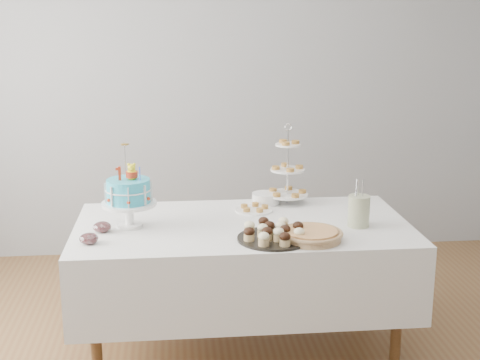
{
  "coord_description": "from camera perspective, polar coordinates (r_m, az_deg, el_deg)",
  "views": [
    {
      "loc": [
        -0.38,
        -3.36,
        1.95
      ],
      "look_at": [
        -0.01,
        0.3,
        1.03
      ],
      "focal_mm": 50.0,
      "sensor_mm": 36.0,
      "label": 1
    }
  ],
  "objects": [
    {
      "name": "birthday_cake",
      "position": [
        3.81,
        -9.44,
        -2.12
      ],
      "size": [
        0.31,
        0.31,
        0.47
      ],
      "rotation": [
        0.0,
        0.0,
        0.05
      ],
      "color": "white",
      "rests_on": "table"
    },
    {
      "name": "utensil_pitcher",
      "position": [
        3.84,
        10.11,
        -2.52
      ],
      "size": [
        0.13,
        0.12,
        0.27
      ],
      "rotation": [
        0.0,
        0.0,
        0.21
      ],
      "color": "beige",
      "rests_on": "table"
    },
    {
      "name": "plate_stack",
      "position": [
        4.25,
        2.2,
        -1.58
      ],
      "size": [
        0.17,
        0.17,
        0.07
      ],
      "color": "white",
      "rests_on": "table"
    },
    {
      "name": "cupcake_tray",
      "position": [
        3.58,
        2.91,
        -4.44
      ],
      "size": [
        0.39,
        0.39,
        0.09
      ],
      "color": "black",
      "rests_on": "table"
    },
    {
      "name": "jam_bowl_b",
      "position": [
        3.78,
        -11.68,
        -3.96
      ],
      "size": [
        0.1,
        0.1,
        0.06
      ],
      "color": "silver",
      "rests_on": "table"
    },
    {
      "name": "table",
      "position": [
        3.94,
        0.21,
        -6.88
      ],
      "size": [
        1.92,
        1.02,
        0.77
      ],
      "color": "silver",
      "rests_on": "floor"
    },
    {
      "name": "jam_bowl_a",
      "position": [
        3.61,
        -12.77,
        -4.91
      ],
      "size": [
        0.1,
        0.1,
        0.06
      ],
      "color": "silver",
      "rests_on": "table"
    },
    {
      "name": "pie",
      "position": [
        3.6,
        6.08,
        -4.65
      ],
      "size": [
        0.34,
        0.34,
        0.05
      ],
      "color": "tan",
      "rests_on": "table"
    },
    {
      "name": "pastry_plate",
      "position": [
        4.1,
        1.22,
        -2.46
      ],
      "size": [
        0.23,
        0.23,
        0.03
      ],
      "color": "white",
      "rests_on": "table"
    },
    {
      "name": "walls",
      "position": [
        3.43,
        0.74,
        4.0
      ],
      "size": [
        5.04,
        4.04,
        2.7
      ],
      "color": "#939598",
      "rests_on": "floor"
    },
    {
      "name": "tiered_stand",
      "position": [
        4.23,
        4.08,
        0.84
      ],
      "size": [
        0.27,
        0.27,
        0.51
      ],
      "color": "silver",
      "rests_on": "table"
    }
  ]
}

